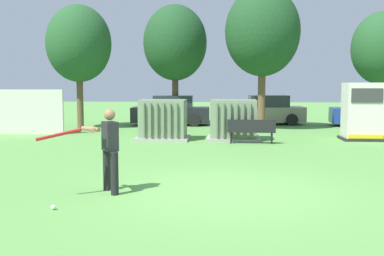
{
  "coord_description": "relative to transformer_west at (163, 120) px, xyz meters",
  "views": [
    {
      "loc": [
        0.15,
        -9.62,
        2.26
      ],
      "look_at": [
        -0.92,
        3.5,
        1.0
      ],
      "focal_mm": 43.49,
      "sensor_mm": 36.0,
      "label": 1
    }
  ],
  "objects": [
    {
      "name": "ground_plane",
      "position": [
        2.53,
        -8.87,
        -0.79
      ],
      "size": [
        96.0,
        96.0,
        0.0
      ],
      "primitive_type": "plane",
      "color": "#5B9947"
    },
    {
      "name": "fence_panel",
      "position": [
        -7.13,
        1.63,
        0.21
      ],
      "size": [
        4.8,
        0.12,
        2.0
      ],
      "primitive_type": "cube",
      "color": "beige",
      "rests_on": "ground"
    },
    {
      "name": "transformer_west",
      "position": [
        0.0,
        0.0,
        0.0
      ],
      "size": [
        2.1,
        1.7,
        1.62
      ],
      "color": "#9E9B93",
      "rests_on": "ground"
    },
    {
      "name": "transformer_mid_west",
      "position": [
        2.82,
        0.13,
        0.0
      ],
      "size": [
        2.1,
        1.7,
        1.62
      ],
      "color": "#9E9B93",
      "rests_on": "ground"
    },
    {
      "name": "generator_enclosure",
      "position": [
        7.97,
        0.62,
        0.35
      ],
      "size": [
        1.6,
        1.4,
        2.3
      ],
      "color": "#262626",
      "rests_on": "ground"
    },
    {
      "name": "park_bench",
      "position": [
        3.49,
        -0.95,
        -0.25
      ],
      "size": [
        1.81,
        0.46,
        0.92
      ],
      "color": "black",
      "rests_on": "ground"
    },
    {
      "name": "batter",
      "position": [
        0.18,
        -9.19,
        0.19
      ],
      "size": [
        1.46,
        1.13,
        1.74
      ],
      "color": "black",
      "rests_on": "ground"
    },
    {
      "name": "sports_ball",
      "position": [
        -0.47,
        -10.55,
        -0.74
      ],
      "size": [
        0.09,
        0.09,
        0.09
      ],
      "primitive_type": "sphere",
      "color": "white",
      "rests_on": "ground"
    },
    {
      "name": "tree_left",
      "position": [
        -4.87,
        4.43,
        3.45
      ],
      "size": [
        3.23,
        3.23,
        6.17
      ],
      "color": "brown",
      "rests_on": "ground"
    },
    {
      "name": "tree_center_left",
      "position": [
        -0.24,
        6.21,
        3.61
      ],
      "size": [
        3.35,
        3.35,
        6.4
      ],
      "color": "#4C3828",
      "rests_on": "ground"
    },
    {
      "name": "tree_center_right",
      "position": [
        4.22,
        4.46,
        3.95
      ],
      "size": [
        3.61,
        3.61,
        6.91
      ],
      "color": "brown",
      "rests_on": "ground"
    },
    {
      "name": "tree_right",
      "position": [
        10.19,
        5.42,
        3.21
      ],
      "size": [
        3.05,
        3.05,
        5.82
      ],
      "color": "brown",
      "rests_on": "ground"
    },
    {
      "name": "parked_car_leftmost",
      "position": [
        -0.5,
        6.65,
        -0.04
      ],
      "size": [
        4.28,
        2.07,
        1.62
      ],
      "color": "black",
      "rests_on": "ground"
    },
    {
      "name": "parked_car_left_of_center",
      "position": [
        4.7,
        7.59,
        -0.04
      ],
      "size": [
        4.3,
        2.13,
        1.62
      ],
      "color": "gray",
      "rests_on": "ground"
    },
    {
      "name": "parked_car_right_of_center",
      "position": [
        10.21,
        6.8,
        -0.04
      ],
      "size": [
        4.33,
        2.2,
        1.62
      ],
      "color": "navy",
      "rests_on": "ground"
    }
  ]
}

